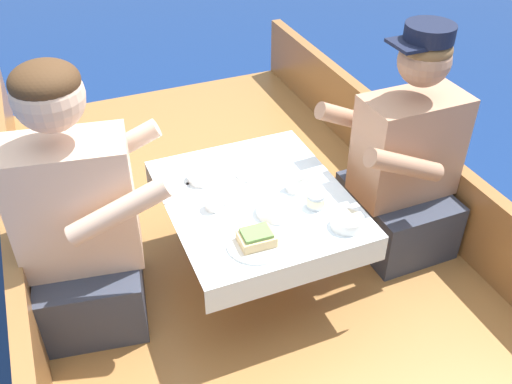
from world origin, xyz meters
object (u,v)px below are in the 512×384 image
Objects in this scene: sandwich at (256,237)px; person_port at (80,223)px; coffee_cup_starboard at (215,201)px; coffee_cup_port at (296,182)px; person_starboard at (403,167)px; tin_can at (316,200)px.

person_port is at bearing 149.91° from sandwich.
coffee_cup_starboard is (-0.06, 0.24, -0.00)m from sandwich.
coffee_cup_port is 1.04× the size of coffee_cup_starboard.
coffee_cup_starboard reaches higher than sandwich.
person_starboard is 10.39× the size of coffee_cup_starboard.
person_port reaches higher than sandwich.
coffee_cup_starboard reaches higher than tin_can.
tin_can is (0.28, 0.11, -0.00)m from sandwich.
person_port is at bearing -4.48° from person_starboard.
person_starboard is (1.26, -0.09, -0.04)m from person_port.
person_starboard reaches higher than coffee_cup_port.
sandwich is at bearing -20.57° from person_port.
person_starboard is at bearing -1.82° from coffee_cup_port.
sandwich is at bearing -158.36° from tin_can.
person_port reaches higher than person_starboard.
tin_can is (-0.45, -0.11, 0.04)m from person_starboard.
sandwich is (0.53, -0.31, 0.01)m from person_port.
person_starboard reaches higher than coffee_cup_starboard.
sandwich is 1.24× the size of coffee_cup_port.
person_starboard is 9.97× the size of coffee_cup_port.
person_starboard is at bearing 13.13° from tin_can.
coffee_cup_port is 0.32m from coffee_cup_starboard.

